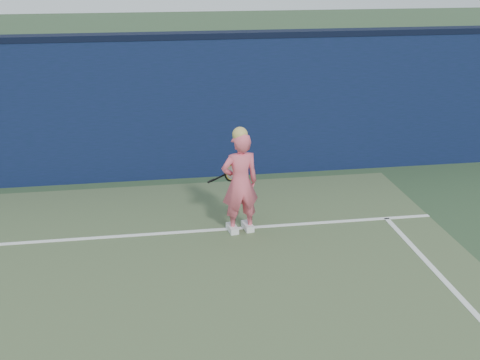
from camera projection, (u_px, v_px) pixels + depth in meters
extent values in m
cube|color=#0B1933|center=(78.00, 113.00, 10.53)|extent=(24.00, 0.40, 2.50)
cube|color=black|center=(70.00, 38.00, 10.07)|extent=(24.00, 0.42, 0.10)
imported|color=#F25E73|center=(240.00, 183.00, 8.70)|extent=(0.61, 0.45, 1.52)
sphere|color=tan|center=(240.00, 135.00, 8.44)|extent=(0.22, 0.22, 0.22)
cube|color=white|center=(248.00, 226.00, 8.99)|extent=(0.16, 0.30, 0.10)
cube|color=white|center=(232.00, 229.00, 8.92)|extent=(0.16, 0.30, 0.10)
torus|color=black|center=(232.00, 172.00, 9.11)|extent=(0.27, 0.19, 0.28)
torus|color=yellow|center=(232.00, 172.00, 9.11)|extent=(0.21, 0.15, 0.23)
cylinder|color=beige|center=(232.00, 172.00, 9.11)|extent=(0.21, 0.14, 0.23)
cylinder|color=black|center=(218.00, 178.00, 9.06)|extent=(0.25, 0.12, 0.09)
cylinder|color=black|center=(211.00, 181.00, 9.03)|extent=(0.12, 0.07, 0.06)
cube|color=white|center=(70.00, 240.00, 8.66)|extent=(11.00, 0.08, 0.01)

